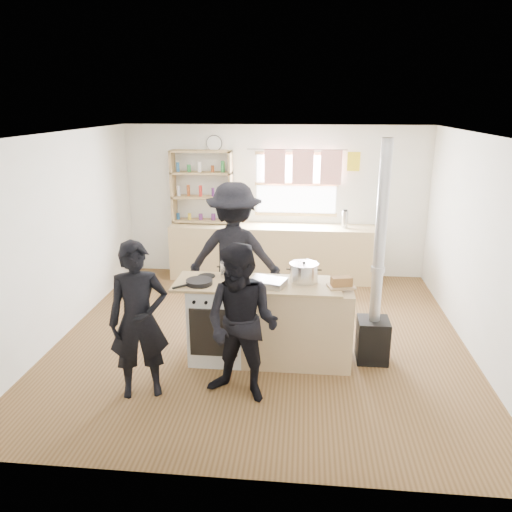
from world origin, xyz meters
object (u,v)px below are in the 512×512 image
thermos (345,219)px  roast_tray (268,282)px  stockpot_counter (304,272)px  flue_heater (375,308)px  stockpot_stove (230,269)px  person_near_left (139,321)px  person_far (234,256)px  cooking_island (270,322)px  person_near_right (242,324)px  skillet_greens (199,282)px  bread_board (341,283)px

thermos → roast_tray: (-1.02, -2.84, -0.07)m
roast_tray → stockpot_counter: 0.42m
stockpot_counter → flue_heater: 0.89m
roast_tray → stockpot_stove: stockpot_stove is taller
flue_heater → person_near_left: (-2.40, -0.91, 0.15)m
flue_heater → person_far: (-1.70, 0.84, 0.30)m
cooking_island → stockpot_counter: stockpot_counter is taller
flue_heater → person_near_left: 2.57m
roast_tray → person_far: 1.12m
stockpot_stove → person_near_right: person_near_right is taller
cooking_island → skillet_greens: size_ratio=4.77×
skillet_greens → roast_tray: bearing=2.8°
skillet_greens → person_near_left: size_ratio=0.26×
cooking_island → roast_tray: bearing=-107.1°
person_near_left → person_far: bearing=50.6°
flue_heater → person_far: bearing=153.6°
roast_tray → skillet_greens: bearing=-177.2°
roast_tray → person_near_right: size_ratio=0.27×
person_far → stockpot_stove: bearing=95.4°
person_near_right → bread_board: bearing=55.2°
roast_tray → flue_heater: 1.24m
roast_tray → person_near_left: 1.43m
cooking_island → person_far: size_ratio=1.04×
stockpot_counter → person_near_right: (-0.58, -0.89, -0.24)m
skillet_greens → roast_tray: (0.75, 0.04, 0.01)m
stockpot_counter → person_near_left: 1.85m
cooking_island → stockpot_stove: bearing=158.5°
skillet_greens → bread_board: bearing=2.0°
thermos → stockpot_counter: 2.75m
roast_tray → person_far: size_ratio=0.23×
thermos → person_near_left: bearing=-121.9°
person_near_right → person_far: (-0.31, 1.72, 0.15)m
roast_tray → flue_heater: (1.19, 0.16, -0.32)m
flue_heater → cooking_island: bearing=-175.6°
stockpot_stove → person_near_left: (-0.76, -1.01, -0.22)m
bread_board → cooking_island: bearing=176.0°
flue_heater → thermos: bearing=93.5°
bread_board → person_near_left: 2.15m
flue_heater → stockpot_counter: bearing=179.7°
skillet_greens → person_near_right: (0.56, -0.69, -0.16)m
stockpot_stove → person_near_right: (0.25, -0.98, -0.22)m
skillet_greens → stockpot_stove: size_ratio=1.75×
skillet_greens → bread_board: size_ratio=1.30×
roast_tray → stockpot_counter: bearing=23.0°
cooking_island → person_far: 1.18m
skillet_greens → stockpot_stove: stockpot_stove is taller
roast_tray → thermos: bearing=70.2°
skillet_greens → person_far: person_far is taller
cooking_island → flue_heater: (1.17, 0.09, 0.18)m
person_near_left → person_near_right: bearing=-16.0°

